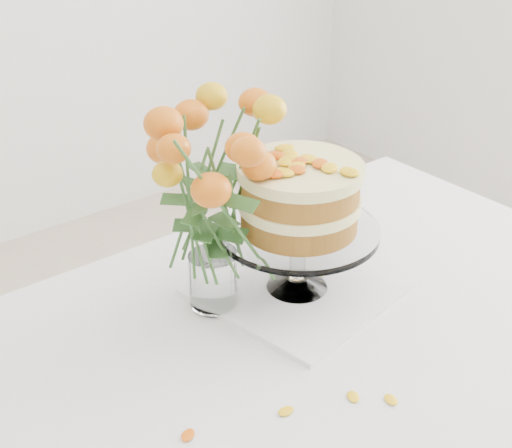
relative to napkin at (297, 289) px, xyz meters
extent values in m
cube|color=tan|center=(-0.10, -0.13, -0.03)|extent=(1.40, 0.90, 0.04)
cylinder|color=tan|center=(0.52, 0.24, -0.41)|extent=(0.06, 0.06, 0.71)
cube|color=white|center=(-0.10, -0.13, -0.01)|extent=(1.42, 0.92, 0.01)
cube|color=white|center=(-0.10, 0.33, -0.11)|extent=(1.42, 0.01, 0.20)
cube|color=white|center=(0.00, 0.00, 0.00)|extent=(0.37, 0.37, 0.01)
cylinder|color=white|center=(0.00, 0.00, 0.07)|extent=(0.03, 0.03, 0.09)
cylinder|color=white|center=(0.00, 0.00, 0.13)|extent=(0.29, 0.29, 0.01)
cylinder|color=#915720|center=(0.00, 0.00, 0.15)|extent=(0.21, 0.21, 0.04)
cylinder|color=beige|center=(0.00, 0.00, 0.18)|extent=(0.22, 0.22, 0.02)
cylinder|color=#915720|center=(0.00, 0.00, 0.21)|extent=(0.21, 0.21, 0.04)
cylinder|color=beige|center=(0.00, 0.00, 0.24)|extent=(0.22, 0.22, 0.02)
cylinder|color=white|center=(-0.15, 0.06, 0.00)|extent=(0.07, 0.07, 0.01)
cylinder|color=white|center=(-0.15, 0.06, 0.05)|extent=(0.09, 0.09, 0.10)
ellipsoid|color=yellow|center=(-0.22, -0.23, 0.00)|extent=(0.03, 0.02, 0.00)
ellipsoid|color=yellow|center=(-0.12, -0.27, 0.00)|extent=(0.03, 0.02, 0.00)
ellipsoid|color=yellow|center=(-0.08, -0.31, 0.00)|extent=(0.03, 0.02, 0.00)
ellipsoid|color=yellow|center=(-0.36, -0.18, 0.00)|extent=(0.03, 0.02, 0.00)
camera|label=1|loc=(-0.75, -0.82, 0.74)|focal=50.00mm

